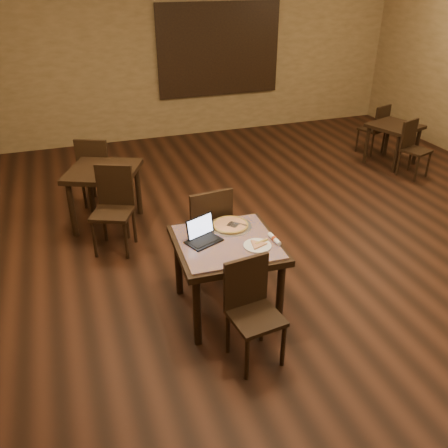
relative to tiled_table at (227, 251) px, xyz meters
name	(u,v)px	position (x,y,z in m)	size (l,w,h in m)	color
ground	(321,267)	(1.23, 0.34, -0.66)	(10.00, 10.00, 0.00)	black
wall_back	(193,54)	(1.23, 5.34, 0.84)	(8.00, 0.02, 3.00)	#977B4C
mural	(219,50)	(1.73, 5.30, 0.89)	(2.34, 0.05, 1.64)	#295C96
tiled_table	(227,251)	(0.00, 0.00, 0.00)	(0.96, 0.96, 0.76)	black
chair_main_near	(251,305)	(-0.01, -0.62, -0.15)	(0.44, 0.44, 0.91)	black
chair_main_far	(208,228)	(0.01, 0.61, -0.08)	(0.48, 0.48, 1.02)	black
laptop	(202,234)	(-0.20, 0.10, 0.16)	(0.35, 0.33, 0.20)	black
plate	(257,246)	(0.22, -0.18, 0.11)	(0.25, 0.25, 0.01)	white
pizza_slice	(257,244)	(0.22, -0.18, 0.13)	(0.18, 0.18, 0.02)	beige
pizza_pan	(230,226)	(0.12, 0.24, 0.11)	(0.40, 0.40, 0.01)	silver
pizza_whole	(230,225)	(0.12, 0.24, 0.12)	(0.34, 0.34, 0.02)	beige
spatula	(233,225)	(0.14, 0.22, 0.13)	(0.10, 0.23, 0.01)	silver
napkin_roll	(274,239)	(0.40, -0.14, 0.12)	(0.05, 0.19, 0.04)	white
other_table_a	(394,131)	(3.85, 2.72, -0.11)	(0.90, 0.90, 0.66)	black
other_table_a_chair_near	(412,145)	(3.83, 2.22, -0.18)	(0.47, 0.47, 0.86)	black
other_table_a_chair_far	(376,126)	(3.88, 3.22, -0.18)	(0.47, 0.47, 0.86)	black
other_table_b	(104,179)	(-0.85, 2.11, -0.03)	(1.07, 1.07, 0.76)	black
other_table_b_chair_near	(114,204)	(-0.81, 1.53, -0.11)	(0.56, 0.56, 0.98)	black
other_table_b_chair_far	(97,168)	(-0.89, 2.69, -0.11)	(0.56, 0.56, 0.98)	black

